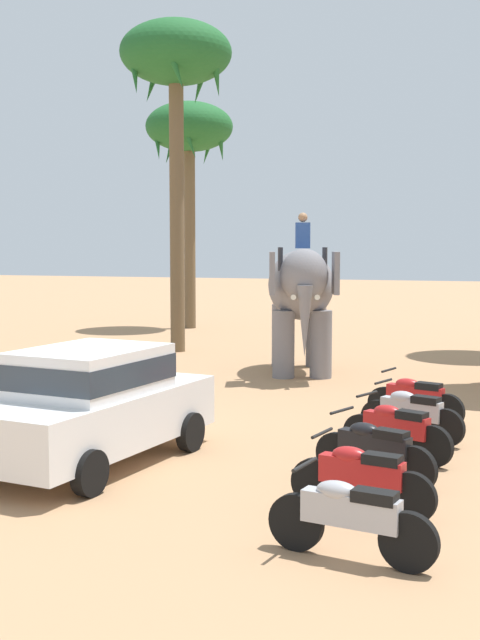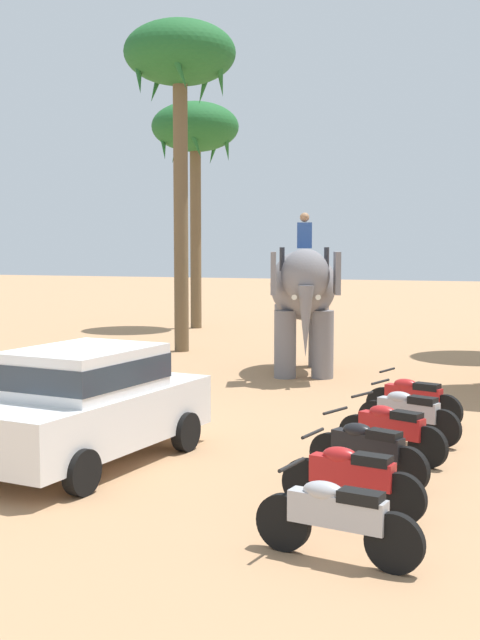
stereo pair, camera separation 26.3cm
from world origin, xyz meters
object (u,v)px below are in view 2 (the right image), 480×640
at_px(motorcycle_far_in_row, 408,413).
at_px(palm_tree_left_of_road, 195,134).
at_px(car_sedan_foreground, 88,401).
at_px(palm_tree_far_back, 180,65).
at_px(motorcycle_mid_row, 367,450).
at_px(motorcycle_end_of_row, 413,399).
at_px(motorcycle_second_in_row, 352,477).
at_px(motorcycle_fourth_in_row, 391,429).
at_px(motorcycle_nearest_camera, 337,516).
at_px(elephant_with_mahout, 303,292).

height_order(motorcycle_far_in_row, palm_tree_left_of_road, palm_tree_left_of_road).
height_order(car_sedan_foreground, palm_tree_far_back, palm_tree_far_back).
height_order(motorcycle_mid_row, palm_tree_far_back, palm_tree_far_back).
bearing_deg(motorcycle_end_of_row, palm_tree_left_of_road, 123.83).
relative_size(motorcycle_second_in_row, motorcycle_fourth_in_row, 1.05).
height_order(motorcycle_nearest_camera, palm_tree_left_of_road, palm_tree_left_of_road).
bearing_deg(motorcycle_end_of_row, motorcycle_fourth_in_row, -90.66).
relative_size(motorcycle_far_in_row, palm_tree_far_back, 0.18).
height_order(motorcycle_mid_row, palm_tree_left_of_road, palm_tree_left_of_road).
xyz_separation_m(motorcycle_nearest_camera, motorcycle_fourth_in_row, (-0.02, 4.07, 0.00)).
relative_size(motorcycle_second_in_row, palm_tree_left_of_road, 0.21).
height_order(motorcycle_second_in_row, motorcycle_mid_row, same).
relative_size(motorcycle_far_in_row, palm_tree_left_of_road, 0.21).
bearing_deg(motorcycle_mid_row, motorcycle_second_in_row, -88.22).
height_order(car_sedan_foreground, elephant_with_mahout, elephant_with_mahout).
bearing_deg(palm_tree_left_of_road, motorcycle_second_in_row, -64.08).
bearing_deg(motorcycle_far_in_row, motorcycle_nearest_camera, -90.77).
relative_size(elephant_with_mahout, motorcycle_far_in_row, 2.34).
relative_size(motorcycle_end_of_row, palm_tree_far_back, 0.18).
relative_size(motorcycle_mid_row, palm_tree_far_back, 0.18).
relative_size(motorcycle_fourth_in_row, motorcycle_end_of_row, 0.97).
bearing_deg(palm_tree_far_back, motorcycle_second_in_row, -60.36).
relative_size(motorcycle_nearest_camera, motorcycle_fourth_in_row, 1.05).
height_order(palm_tree_left_of_road, palm_tree_far_back, palm_tree_far_back).
bearing_deg(motorcycle_mid_row, motorcycle_nearest_camera, -86.70).
relative_size(elephant_with_mahout, motorcycle_nearest_camera, 2.25).
bearing_deg(motorcycle_nearest_camera, motorcycle_fourth_in_row, 90.32).
bearing_deg(palm_tree_left_of_road, palm_tree_far_back, -72.50).
bearing_deg(motorcycle_fourth_in_row, motorcycle_mid_row, -95.96).
height_order(elephant_with_mahout, palm_tree_far_back, palm_tree_far_back).
distance_m(elephant_with_mahout, motorcycle_nearest_camera, 12.15).
bearing_deg(car_sedan_foreground, motorcycle_end_of_row, 44.80).
distance_m(motorcycle_nearest_camera, motorcycle_far_in_row, 5.32).
bearing_deg(motorcycle_mid_row, motorcycle_far_in_row, 84.83).
bearing_deg(motorcycle_far_in_row, motorcycle_second_in_row, -92.79).
bearing_deg(motorcycle_second_in_row, palm_tree_left_of_road, 115.92).
distance_m(elephant_with_mahout, palm_tree_left_of_road, 12.46).
relative_size(motorcycle_mid_row, motorcycle_fourth_in_row, 1.01).
distance_m(car_sedan_foreground, palm_tree_far_back, 14.54).
xyz_separation_m(motorcycle_fourth_in_row, motorcycle_end_of_row, (0.03, 2.55, 0.00)).
height_order(car_sedan_foreground, motorcycle_fourth_in_row, car_sedan_foreground).
height_order(motorcycle_far_in_row, motorcycle_end_of_row, same).
distance_m(elephant_with_mahout, motorcycle_far_in_row, 7.27).
height_order(motorcycle_nearest_camera, motorcycle_second_in_row, same).
bearing_deg(motorcycle_mid_row, palm_tree_far_back, 122.18).
distance_m(car_sedan_foreground, elephant_with_mahout, 9.22).
relative_size(motorcycle_second_in_row, motorcycle_far_in_row, 1.03).
xyz_separation_m(motorcycle_second_in_row, motorcycle_mid_row, (-0.04, 1.33, 0.00)).
relative_size(car_sedan_foreground, motorcycle_mid_row, 2.54).
xyz_separation_m(palm_tree_left_of_road, palm_tree_far_back, (2.01, -6.38, 1.07)).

